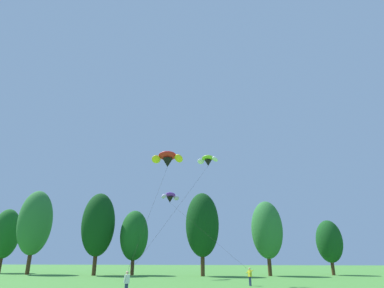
# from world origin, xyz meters

# --- Properties ---
(treeline_tree_a) EXTENTS (4.83, 4.83, 11.24)m
(treeline_tree_a) POSITION_xyz_m (-37.77, 50.93, 6.80)
(treeline_tree_a) COLOR #472D19
(treeline_tree_a) RESTS_ON ground_plane
(treeline_tree_b) EXTENTS (5.50, 5.50, 13.70)m
(treeline_tree_b) POSITION_xyz_m (-29.78, 46.74, 8.29)
(treeline_tree_b) COLOR #472D19
(treeline_tree_b) RESTS_ON ground_plane
(treeline_tree_c) EXTENTS (5.23, 5.23, 12.71)m
(treeline_tree_c) POSITION_xyz_m (-17.87, 45.13, 7.69)
(treeline_tree_c) COLOR #472D19
(treeline_tree_c) RESTS_ON ground_plane
(treeline_tree_d) EXTENTS (4.49, 4.49, 9.97)m
(treeline_tree_d) POSITION_xyz_m (-12.21, 46.53, 6.03)
(treeline_tree_d) COLOR #472D19
(treeline_tree_d) RESTS_ON ground_plane
(treeline_tree_e) EXTENTS (5.14, 5.14, 12.39)m
(treeline_tree_e) POSITION_xyz_m (-0.98, 45.05, 7.50)
(treeline_tree_e) COLOR #472D19
(treeline_tree_e) RESTS_ON ground_plane
(treeline_tree_f) EXTENTS (4.82, 4.82, 11.18)m
(treeline_tree_f) POSITION_xyz_m (9.06, 46.88, 6.77)
(treeline_tree_f) COLOR #472D19
(treeline_tree_f) RESTS_ON ground_plane
(treeline_tree_g) EXTENTS (4.08, 4.08, 8.43)m
(treeline_tree_g) POSITION_xyz_m (19.23, 50.25, 5.10)
(treeline_tree_g) COLOR #472D19
(treeline_tree_g) RESTS_ON ground_plane
(kite_flyer_near) EXTENTS (0.37, 0.60, 1.69)m
(kite_flyer_near) POSITION_xyz_m (-4.48, 18.57, 0.99)
(kite_flyer_near) COLOR navy
(kite_flyer_near) RESTS_ON ground_plane
(kite_flyer_mid) EXTENTS (0.73, 0.75, 1.69)m
(kite_flyer_mid) POSITION_xyz_m (5.00, 28.49, 1.00)
(kite_flyer_mid) COLOR navy
(kite_flyer_mid) RESTS_ON ground_plane
(parafoil_kite_high_red_yellow) EXTENTS (3.86, 10.03, 12.84)m
(parafoil_kite_high_red_yellow) POSITION_xyz_m (-3.48, 27.88, 13.12)
(parafoil_kite_high_red_yellow) COLOR red
(parafoil_kite_mid_purple) EXTENTS (11.23, 12.69, 10.07)m
(parafoil_kite_mid_purple) POSITION_xyz_m (-5.19, 39.67, 10.87)
(parafoil_kite_mid_purple) COLOR purple
(parafoil_kite_far_lime_white) EXTENTS (6.97, 12.11, 12.83)m
(parafoil_kite_far_lime_white) POSITION_xyz_m (0.95, 29.79, 13.36)
(parafoil_kite_far_lime_white) COLOR #93D633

